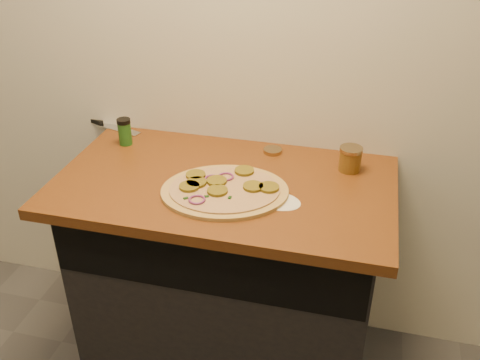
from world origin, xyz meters
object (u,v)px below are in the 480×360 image
(pizza, at_px, (224,190))
(salsa_jar, at_px, (350,159))
(spice_shaker, at_px, (125,132))
(chefs_knife, at_px, (104,124))

(pizza, relative_size, salsa_jar, 5.72)
(spice_shaker, bearing_deg, salsa_jar, 0.16)
(pizza, xyz_separation_m, spice_shaker, (-0.48, 0.26, 0.04))
(pizza, xyz_separation_m, chefs_knife, (-0.65, 0.40, -0.01))
(salsa_jar, distance_m, spice_shaker, 0.88)
(spice_shaker, bearing_deg, chefs_knife, 139.37)
(chefs_knife, bearing_deg, salsa_jar, -7.60)
(chefs_knife, distance_m, salsa_jar, 1.06)
(chefs_knife, relative_size, spice_shaker, 2.91)
(pizza, height_order, chefs_knife, pizza)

